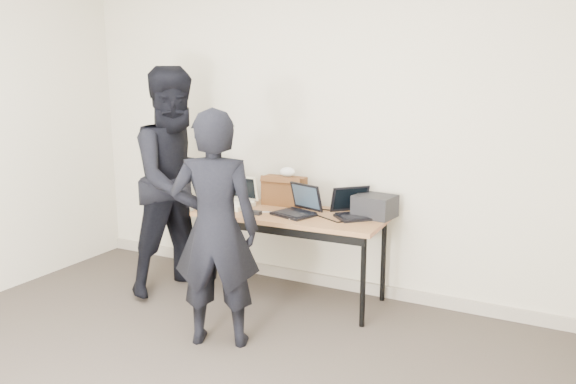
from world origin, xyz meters
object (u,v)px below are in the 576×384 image
Objects in this scene: laptop_right at (354,210)px; laptop_center at (298,208)px; person_observer at (179,182)px; desk at (291,220)px; leather_satchel at (284,190)px; laptop_beige at (235,200)px; equipment_box at (375,206)px; person_typist at (215,229)px.

laptop_center is at bearing 152.47° from laptop_right.
desk is at bearing -53.72° from person_observer.
laptop_right is (0.49, 0.12, 0.11)m from desk.
laptop_beige is at bearing -149.32° from leather_satchel.
leather_satchel is (0.35, 0.23, 0.08)m from laptop_beige.
equipment_box is at bearing 38.08° from laptop_center.
leather_satchel is at bearing 38.19° from laptop_beige.
person_typist is (0.08, -1.13, -0.05)m from leather_satchel.
laptop_beige is 0.86× the size of laptop_center.
equipment_box is 0.16× the size of person_observer.
desk is at bearing -168.55° from laptop_center.
person_typist is at bearing -59.78° from laptop_beige.
equipment_box is at bearing -52.59° from person_observer.
laptop_beige is 0.17× the size of person_observer.
equipment_box reaches higher than desk.
person_typist is 0.86× the size of person_observer.
equipment_box is 1.61m from person_observer.
person_typist reaches higher than laptop_center.
laptop_beige is at bearing -87.38° from person_typist.
person_observer is (-1.54, -0.42, 0.13)m from equipment_box.
desk is at bearing 4.83° from laptop_beige.
laptop_right is at bearing -154.05° from equipment_box.
person_typist is (0.43, -0.91, 0.03)m from laptop_beige.
laptop_right is 1.19m from person_typist.
person_observer reaches higher than leather_satchel.
equipment_box is at bearing 14.39° from laptop_beige.
person_typist is (-0.59, -1.03, 0.03)m from laptop_right.
laptop_right is at bearing 35.86° from laptop_center.
person_observer is at bearing -148.76° from laptop_center.
laptop_right is at bearing -53.72° from person_observer.
laptop_beige is at bearing -37.00° from person_observer.
leather_satchel is (-0.67, 0.10, 0.08)m from laptop_right.
laptop_center reaches higher than laptop_right.
laptop_beige is 0.20× the size of person_typist.
desk is 0.95× the size of person_typist.
desk is 0.82× the size of person_observer.
leather_satchel is 0.23× the size of person_typist.
person_observer reaches higher than desk.
laptop_center is at bearing -9.01° from desk.
person_observer is (-0.39, -0.23, 0.16)m from laptop_beige.
desk is 0.98m from person_observer.
equipment_box is (0.81, -0.04, -0.04)m from leather_satchel.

